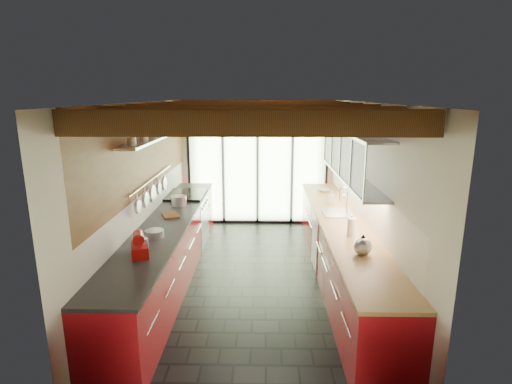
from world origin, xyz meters
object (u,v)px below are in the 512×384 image
Objects in this scene: bowl at (324,190)px; soap_bottle at (331,197)px; paper_towel at (351,227)px; stand_mixer at (140,246)px; kettle at (363,245)px.

soap_bottle is at bearing -90.00° from bowl.
paper_towel is 2.43m from bowl.
bowl is (0.00, 0.82, -0.08)m from soap_bottle.
stand_mixer is 2.54m from kettle.
paper_towel is 1.61m from soap_bottle.
stand_mixer is at bearing -129.03° from bowl.
stand_mixer is 1.69× the size of soap_bottle.
soap_bottle is at bearing 90.00° from kettle.
soap_bottle is (2.54, 2.31, -0.01)m from stand_mixer.
paper_towel reaches higher than soap_bottle.
stand_mixer is 1.68× the size of bowl.
bowl is (0.00, 2.43, -0.09)m from paper_towel.
paper_towel is 1.31× the size of bowl.
kettle reaches higher than bowl.
bowl is (2.54, 3.13, -0.09)m from stand_mixer.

